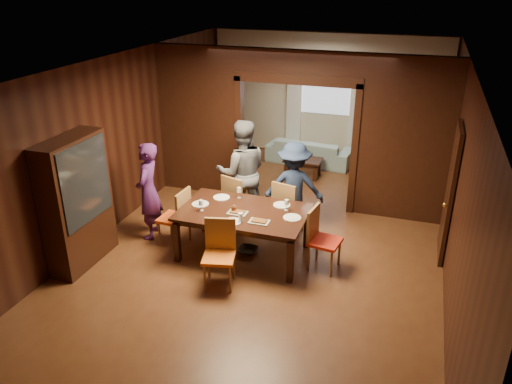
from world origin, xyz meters
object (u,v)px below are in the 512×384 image
(coffee_table, at_px, (303,168))
(person_grey, at_px, (242,172))
(hutch, at_px, (77,203))
(chair_far_l, at_px, (239,200))
(person_navy, at_px, (294,187))
(chair_near, at_px, (219,255))
(person_purple, at_px, (148,191))
(chair_right, at_px, (325,240))
(sofa, at_px, (310,151))
(dining_table, at_px, (244,233))
(chair_far_r, at_px, (289,206))
(chair_left, at_px, (174,217))

(coffee_table, bearing_deg, person_grey, -102.22)
(coffee_table, bearing_deg, hutch, -117.96)
(coffee_table, distance_m, chair_far_l, 2.65)
(person_navy, distance_m, chair_near, 2.10)
(person_purple, bearing_deg, person_navy, 103.15)
(person_purple, xyz_separation_m, chair_right, (2.97, -0.08, -0.34))
(chair_right, relative_size, chair_far_l, 1.00)
(person_purple, height_order, sofa, person_purple)
(person_grey, xyz_separation_m, dining_table, (0.41, -1.08, -0.56))
(person_purple, relative_size, chair_far_r, 1.70)
(coffee_table, bearing_deg, dining_table, -91.86)
(chair_left, xyz_separation_m, hutch, (-1.07, -0.95, 0.52))
(person_purple, xyz_separation_m, dining_table, (1.68, -0.07, -0.44))
(dining_table, relative_size, chair_far_r, 2.02)
(person_purple, height_order, chair_left, person_purple)
(coffee_table, xyz_separation_m, chair_near, (-0.15, -4.41, 0.28))
(person_purple, height_order, dining_table, person_purple)
(chair_far_l, bearing_deg, chair_near, 120.09)
(person_purple, distance_m, sofa, 4.67)
(dining_table, xyz_separation_m, chair_left, (-1.20, -0.03, 0.10))
(sofa, bearing_deg, coffee_table, 98.46)
(dining_table, bearing_deg, chair_left, -178.49)
(chair_right, distance_m, chair_near, 1.61)
(person_purple, bearing_deg, coffee_table, 140.65)
(person_grey, distance_m, person_navy, 0.94)
(person_purple, height_order, chair_near, person_purple)
(hutch, bearing_deg, chair_near, 1.63)
(chair_far_l, bearing_deg, coffee_table, -82.50)
(sofa, height_order, coffee_table, sofa)
(person_grey, relative_size, chair_far_r, 1.93)
(coffee_table, relative_size, chair_right, 0.82)
(chair_far_l, bearing_deg, person_grey, -69.21)
(person_grey, height_order, sofa, person_grey)
(chair_far_l, distance_m, hutch, 2.70)
(chair_left, bearing_deg, hutch, -44.64)
(person_grey, height_order, chair_right, person_grey)
(person_grey, height_order, hutch, hutch)
(person_purple, distance_m, dining_table, 1.74)
(coffee_table, bearing_deg, sofa, 93.23)
(person_purple, relative_size, person_grey, 0.88)
(person_purple, bearing_deg, chair_far_r, 99.93)
(person_navy, bearing_deg, coffee_table, -92.86)
(coffee_table, height_order, hutch, hutch)
(chair_left, height_order, chair_far_l, same)
(chair_near, bearing_deg, chair_far_l, 87.65)
(coffee_table, height_order, chair_far_r, chair_far_r)
(person_navy, xyz_separation_m, coffee_table, (-0.41, 2.40, -0.59))
(person_grey, relative_size, chair_far_l, 1.93)
(coffee_table, bearing_deg, chair_near, -91.98)
(coffee_table, distance_m, hutch, 5.13)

